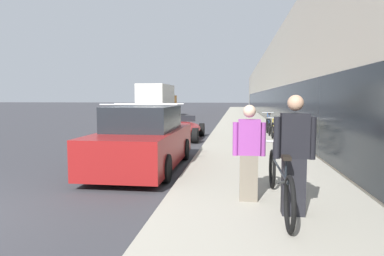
# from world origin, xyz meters

# --- Properties ---
(sidewalk_slab) EXTENTS (3.40, 70.00, 0.12)m
(sidewalk_slab) POSITION_xyz_m (5.41, 21.00, 0.06)
(sidewalk_slab) COLOR #A39E8E
(sidewalk_slab) RESTS_ON ground
(storefront_facade) EXTENTS (10.01, 70.00, 5.58)m
(storefront_facade) POSITION_xyz_m (12.14, 29.00, 2.78)
(storefront_facade) COLOR beige
(storefront_facade) RESTS_ON ground
(tandem_bicycle) EXTENTS (0.52, 2.81, 0.90)m
(tandem_bicycle) POSITION_xyz_m (5.55, 1.55, 0.50)
(tandem_bicycle) COLOR black
(tandem_bicycle) RESTS_ON sidewalk_slab
(person_rider) EXTENTS (0.58, 0.23, 1.69)m
(person_rider) POSITION_xyz_m (5.70, 1.18, 0.97)
(person_rider) COLOR black
(person_rider) RESTS_ON sidewalk_slab
(person_bystander) EXTENTS (0.52, 0.21, 1.54)m
(person_bystander) POSITION_xyz_m (5.09, 1.79, 0.89)
(person_bystander) COLOR #756B5B
(person_bystander) RESTS_ON sidewalk_slab
(bike_rack_hoop) EXTENTS (0.05, 0.60, 0.84)m
(bike_rack_hoop) POSITION_xyz_m (6.46, 5.77, 0.63)
(bike_rack_hoop) COLOR gray
(bike_rack_hoop) RESTS_ON sidewalk_slab
(cruiser_bike_nearest) EXTENTS (0.52, 1.91, 0.98)m
(cruiser_bike_nearest) POSITION_xyz_m (6.49, 7.21, 0.53)
(cruiser_bike_nearest) COLOR black
(cruiser_bike_nearest) RESTS_ON sidewalk_slab
(cruiser_bike_middle) EXTENTS (0.52, 1.79, 0.86)m
(cruiser_bike_middle) POSITION_xyz_m (6.32, 9.74, 0.48)
(cruiser_bike_middle) COLOR black
(cruiser_bike_middle) RESTS_ON sidewalk_slab
(cruiser_bike_farthest) EXTENTS (0.52, 1.88, 0.98)m
(cruiser_bike_farthest) POSITION_xyz_m (6.30, 11.92, 0.53)
(cruiser_bike_farthest) COLOR black
(cruiser_bike_farthest) RESTS_ON sidewalk_slab
(parked_sedan_curbside) EXTENTS (1.85, 4.44, 1.63)m
(parked_sedan_curbside) POSITION_xyz_m (2.61, 4.51, 0.71)
(parked_sedan_curbside) COLOR maroon
(parked_sedan_curbside) RESTS_ON ground
(vintage_roadster_curbside) EXTENTS (1.84, 4.28, 0.98)m
(vintage_roadster_curbside) POSITION_xyz_m (2.49, 10.60, 0.43)
(vintage_roadster_curbside) COLOR maroon
(vintage_roadster_curbside) RESTS_ON ground
(moving_truck) EXTENTS (2.40, 7.19, 2.91)m
(moving_truck) POSITION_xyz_m (-2.29, 26.91, 1.47)
(moving_truck) COLOR orange
(moving_truck) RESTS_ON ground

